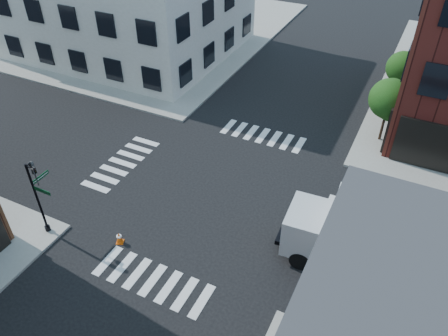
% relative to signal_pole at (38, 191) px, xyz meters
% --- Properties ---
extents(ground, '(120.00, 120.00, 0.00)m').
position_rel_signal_pole_xyz_m(ground, '(6.72, 6.68, -2.86)').
color(ground, black).
rests_on(ground, ground).
extents(sidewalk_nw, '(30.00, 30.00, 0.15)m').
position_rel_signal_pole_xyz_m(sidewalk_nw, '(-14.28, 27.68, -2.78)').
color(sidewalk_nw, gray).
rests_on(sidewalk_nw, ground).
extents(tree_near, '(2.69, 2.69, 4.49)m').
position_rel_signal_pole_xyz_m(tree_near, '(14.28, 16.65, 0.30)').
color(tree_near, black).
rests_on(tree_near, ground).
extents(tree_far, '(2.43, 2.43, 4.07)m').
position_rel_signal_pole_xyz_m(tree_far, '(14.28, 22.65, 0.02)').
color(tree_far, black).
rests_on(tree_far, ground).
extents(signal_pole, '(1.29, 1.24, 4.60)m').
position_rel_signal_pole_xyz_m(signal_pole, '(0.00, 0.00, 0.00)').
color(signal_pole, black).
rests_on(signal_pole, ground).
extents(box_truck, '(8.78, 3.12, 3.91)m').
position_rel_signal_pole_xyz_m(box_truck, '(16.05, 4.91, -0.82)').
color(box_truck, white).
rests_on(box_truck, ground).
extents(traffic_cone, '(0.50, 0.50, 0.70)m').
position_rel_signal_pole_xyz_m(traffic_cone, '(3.82, 0.98, -2.52)').
color(traffic_cone, '#DC5109').
rests_on(traffic_cone, ground).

